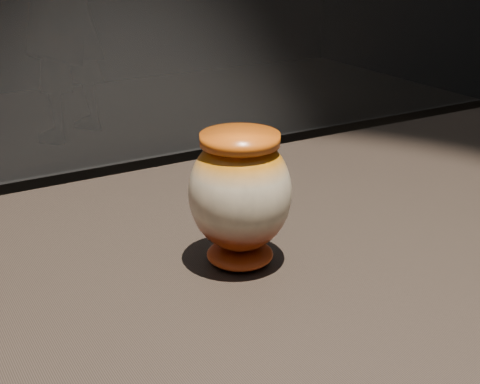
{
  "coord_description": "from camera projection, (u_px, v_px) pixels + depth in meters",
  "views": [
    {
      "loc": [
        -0.2,
        -0.55,
        1.27
      ],
      "look_at": [
        0.15,
        0.05,
        0.99
      ],
      "focal_mm": 50.0,
      "sensor_mm": 36.0,
      "label": 1
    }
  ],
  "objects": [
    {
      "name": "main_vase",
      "position": [
        240.0,
        194.0,
        0.75
      ],
      "size": [
        0.13,
        0.13,
        0.16
      ],
      "rotation": [
        0.0,
        0.0,
        -0.09
      ],
      "color": "maroon",
      "rests_on": "display_plinth"
    }
  ]
}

